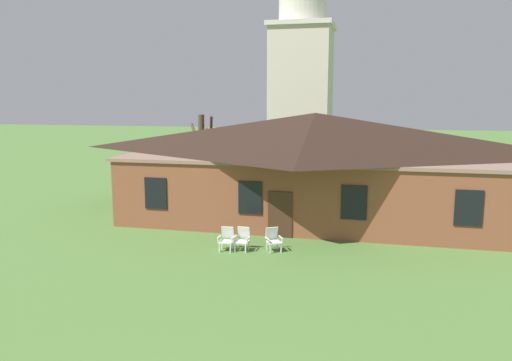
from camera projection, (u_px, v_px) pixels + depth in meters
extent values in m
cube|color=brown|center=(314.00, 185.00, 26.64)|extent=(18.44, 10.00, 3.20)
cube|color=#926D5E|center=(315.00, 154.00, 26.37)|extent=(18.81, 10.20, 0.16)
pyramid|color=black|center=(315.00, 133.00, 26.18)|extent=(19.18, 10.40, 2.09)
cube|color=black|center=(156.00, 193.00, 23.37)|extent=(1.10, 0.06, 1.50)
cube|color=black|center=(250.00, 198.00, 22.31)|extent=(1.10, 0.06, 1.50)
cube|color=black|center=(354.00, 203.00, 21.26)|extent=(1.10, 0.06, 1.50)
cube|color=black|center=(469.00, 208.00, 20.21)|extent=(1.10, 0.06, 1.50)
cube|color=#422819|center=(280.00, 215.00, 22.11)|extent=(1.10, 0.06, 2.10)
cube|color=beige|center=(301.00, 102.00, 41.05)|extent=(4.80, 4.80, 11.84)
cube|color=silver|center=(302.00, 26.00, 40.06)|extent=(5.18, 5.18, 0.36)
cylinder|color=silver|center=(302.00, 10.00, 39.85)|extent=(3.80, 3.80, 2.20)
cube|color=silver|center=(230.00, 248.00, 20.02)|extent=(0.05, 0.05, 0.36)
cube|color=silver|center=(219.00, 248.00, 20.10)|extent=(0.05, 0.05, 0.36)
cube|color=silver|center=(233.00, 245.00, 20.45)|extent=(0.05, 0.05, 0.36)
cube|color=silver|center=(222.00, 245.00, 20.53)|extent=(0.05, 0.05, 0.36)
cube|color=silver|center=(226.00, 242.00, 20.24)|extent=(0.57, 0.55, 0.05)
cube|color=silver|center=(228.00, 233.00, 20.50)|extent=(0.52, 0.22, 0.54)
cube|color=silver|center=(233.00, 238.00, 20.14)|extent=(0.09, 0.47, 0.03)
cube|color=silver|center=(232.00, 241.00, 20.00)|extent=(0.04, 0.04, 0.22)
cube|color=silver|center=(219.00, 237.00, 20.24)|extent=(0.09, 0.47, 0.03)
cube|color=silver|center=(218.00, 241.00, 20.10)|extent=(0.04, 0.04, 0.22)
cube|color=silver|center=(246.00, 249.00, 20.00)|extent=(0.05, 0.05, 0.36)
cube|color=silver|center=(235.00, 248.00, 20.12)|extent=(0.05, 0.05, 0.36)
cube|color=silver|center=(249.00, 246.00, 20.42)|extent=(0.05, 0.05, 0.36)
cube|color=silver|center=(238.00, 245.00, 20.54)|extent=(0.05, 0.05, 0.36)
cube|color=silver|center=(242.00, 242.00, 20.24)|extent=(0.56, 0.54, 0.05)
cube|color=silver|center=(244.00, 233.00, 20.49)|extent=(0.52, 0.21, 0.54)
cube|color=silver|center=(248.00, 238.00, 20.11)|extent=(0.08, 0.47, 0.03)
cube|color=silver|center=(247.00, 242.00, 19.97)|extent=(0.04, 0.04, 0.22)
cube|color=silver|center=(235.00, 237.00, 20.27)|extent=(0.08, 0.47, 0.03)
cube|color=silver|center=(234.00, 240.00, 20.13)|extent=(0.04, 0.04, 0.22)
cube|color=white|center=(281.00, 248.00, 20.05)|extent=(0.07, 0.07, 0.36)
cube|color=white|center=(270.00, 249.00, 19.92)|extent=(0.07, 0.07, 0.36)
cube|color=white|center=(277.00, 245.00, 20.47)|extent=(0.07, 0.07, 0.36)
cube|color=white|center=(267.00, 246.00, 20.33)|extent=(0.07, 0.07, 0.36)
cube|color=white|center=(274.00, 242.00, 20.16)|extent=(0.73, 0.72, 0.05)
cube|color=white|center=(272.00, 233.00, 20.40)|extent=(0.54, 0.42, 0.54)
cube|color=white|center=(281.00, 237.00, 20.19)|extent=(0.29, 0.43, 0.03)
cube|color=white|center=(282.00, 241.00, 20.06)|extent=(0.05, 0.05, 0.22)
cube|color=white|center=(267.00, 238.00, 20.02)|extent=(0.29, 0.43, 0.03)
cube|color=white|center=(269.00, 242.00, 19.89)|extent=(0.05, 0.05, 0.22)
cylinder|color=brown|center=(202.00, 159.00, 29.39)|extent=(0.36, 0.36, 5.27)
cylinder|color=brown|center=(211.00, 139.00, 29.41)|extent=(0.89, 1.16, 1.35)
cylinder|color=brown|center=(208.00, 136.00, 29.11)|extent=(0.25, 0.97, 1.10)
cylinder|color=brown|center=(194.00, 132.00, 28.92)|extent=(0.77, 0.88, 0.97)
cylinder|color=brown|center=(212.00, 139.00, 29.58)|extent=(1.23, 1.19, 1.46)
cylinder|color=brown|center=(211.00, 131.00, 29.20)|extent=(0.62, 1.24, 1.89)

